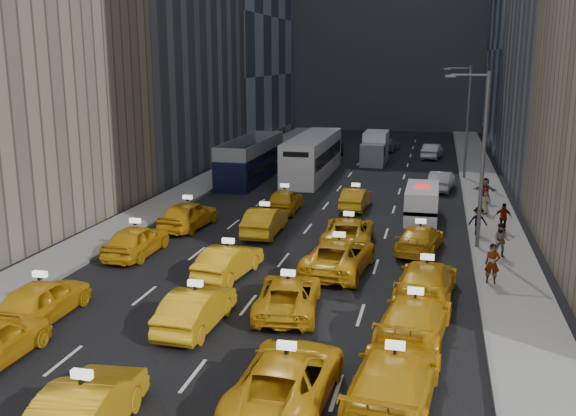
# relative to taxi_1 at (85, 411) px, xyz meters

# --- Properties ---
(ground) EXTENTS (160.00, 160.00, 0.00)m
(ground) POSITION_rel_taxi_1_xyz_m (1.43, 7.83, -0.81)
(ground) COLOR black
(ground) RESTS_ON ground
(sidewalk_west) EXTENTS (3.00, 90.00, 0.15)m
(sidewalk_west) POSITION_rel_taxi_1_xyz_m (-9.07, 32.83, -0.74)
(sidewalk_west) COLOR gray
(sidewalk_west) RESTS_ON ground
(sidewalk_east) EXTENTS (3.00, 90.00, 0.15)m
(sidewalk_east) POSITION_rel_taxi_1_xyz_m (11.93, 32.83, -0.74)
(sidewalk_east) COLOR gray
(sidewalk_east) RESTS_ON ground
(curb_west) EXTENTS (0.15, 90.00, 0.18)m
(curb_west) POSITION_rel_taxi_1_xyz_m (-7.62, 32.83, -0.72)
(curb_west) COLOR slate
(curb_west) RESTS_ON ground
(curb_east) EXTENTS (0.15, 90.00, 0.18)m
(curb_east) POSITION_rel_taxi_1_xyz_m (10.48, 32.83, -0.72)
(curb_east) COLOR slate
(curb_east) RESTS_ON ground
(streetlight_near) EXTENTS (2.15, 0.22, 9.00)m
(streetlight_near) POSITION_rel_taxi_1_xyz_m (10.61, 19.83, 4.11)
(streetlight_near) COLOR #595B60
(streetlight_near) RESTS_ON ground
(streetlight_far) EXTENTS (2.15, 0.22, 9.00)m
(streetlight_far) POSITION_rel_taxi_1_xyz_m (10.61, 39.83, 4.11)
(streetlight_far) COLOR #595B60
(streetlight_far) RESTS_ON ground
(taxi_1) EXTENTS (2.22, 5.08, 1.62)m
(taxi_1) POSITION_rel_taxi_1_xyz_m (0.00, 0.00, 0.00)
(taxi_1) COLOR orange
(taxi_1) RESTS_ON ground
(taxi_2) EXTENTS (2.74, 5.63, 1.54)m
(taxi_2) POSITION_rel_taxi_1_xyz_m (4.63, 2.96, -0.04)
(taxi_2) COLOR orange
(taxi_2) RESTS_ON ground
(taxi_3) EXTENTS (2.80, 5.83, 1.64)m
(taxi_3) POSITION_rel_taxi_1_xyz_m (7.60, 3.46, 0.01)
(taxi_3) COLOR orange
(taxi_3) RESTS_ON ground
(taxi_4) EXTENTS (1.89, 4.60, 1.56)m
(taxi_4) POSITION_rel_taxi_1_xyz_m (-5.71, 6.74, -0.03)
(taxi_4) COLOR orange
(taxi_4) RESTS_ON ground
(taxi_5) EXTENTS (1.71, 4.56, 1.49)m
(taxi_5) POSITION_rel_taxi_1_xyz_m (0.21, 7.31, -0.07)
(taxi_5) COLOR orange
(taxi_5) RESTS_ON ground
(taxi_6) EXTENTS (2.86, 5.21, 1.38)m
(taxi_6) POSITION_rel_taxi_1_xyz_m (3.14, 9.49, -0.12)
(taxi_6) COLOR orange
(taxi_6) RESTS_ON ground
(taxi_7) EXTENTS (2.83, 5.63, 1.57)m
(taxi_7) POSITION_rel_taxi_1_xyz_m (7.99, 8.11, -0.03)
(taxi_7) COLOR orange
(taxi_7) RESTS_ON ground
(taxi_8) EXTENTS (1.88, 4.65, 1.58)m
(taxi_8) POSITION_rel_taxi_1_xyz_m (-5.86, 14.84, -0.02)
(taxi_8) COLOR orange
(taxi_8) RESTS_ON ground
(taxi_9) EXTENTS (2.15, 4.62, 1.46)m
(taxi_9) POSITION_rel_taxi_1_xyz_m (-0.40, 12.90, -0.08)
(taxi_9) COLOR orange
(taxi_9) RESTS_ON ground
(taxi_10) EXTENTS (3.08, 5.84, 1.57)m
(taxi_10) POSITION_rel_taxi_1_xyz_m (4.33, 14.69, -0.03)
(taxi_10) COLOR orange
(taxi_10) RESTS_ON ground
(taxi_11) EXTENTS (2.68, 5.62, 1.58)m
(taxi_11) POSITION_rel_taxi_1_xyz_m (8.31, 12.10, -0.02)
(taxi_11) COLOR orange
(taxi_11) RESTS_ON ground
(taxi_12) EXTENTS (2.33, 4.94, 1.63)m
(taxi_12) POSITION_rel_taxi_1_xyz_m (-5.30, 20.33, 0.01)
(taxi_12) COLOR orange
(taxi_12) RESTS_ON ground
(taxi_13) EXTENTS (1.69, 4.69, 1.54)m
(taxi_13) POSITION_rel_taxi_1_xyz_m (-0.67, 20.10, -0.04)
(taxi_13) COLOR orange
(taxi_13) RESTS_ON ground
(taxi_14) EXTENTS (2.82, 5.58, 1.51)m
(taxi_14) POSITION_rel_taxi_1_xyz_m (4.17, 18.97, -0.05)
(taxi_14) COLOR orange
(taxi_14) RESTS_ON ground
(taxi_15) EXTENTS (2.57, 4.98, 1.38)m
(taxi_15) POSITION_rel_taxi_1_xyz_m (7.85, 18.76, -0.12)
(taxi_15) COLOR orange
(taxi_15) RESTS_ON ground
(taxi_16) EXTENTS (1.88, 4.49, 1.52)m
(taxi_16) POSITION_rel_taxi_1_xyz_m (-0.83, 25.52, -0.05)
(taxi_16) COLOR orange
(taxi_16) RESTS_ON ground
(taxi_17) EXTENTS (1.67, 4.24, 1.37)m
(taxi_17) POSITION_rel_taxi_1_xyz_m (3.45, 27.45, -0.12)
(taxi_17) COLOR orange
(taxi_17) RESTS_ON ground
(nypd_van) EXTENTS (2.17, 5.09, 2.15)m
(nypd_van) POSITION_rel_taxi_1_xyz_m (7.73, 25.69, 0.16)
(nypd_van) COLOR silver
(nypd_van) RESTS_ON ground
(double_decker) EXTENTS (3.78, 11.48, 3.28)m
(double_decker) POSITION_rel_taxi_1_xyz_m (-6.01, 35.61, 0.81)
(double_decker) COLOR black
(double_decker) RESTS_ON ground
(city_bus) EXTENTS (3.70, 13.23, 3.37)m
(city_bus) POSITION_rel_taxi_1_xyz_m (-1.49, 38.32, 0.86)
(city_bus) COLOR silver
(city_bus) RESTS_ON ground
(box_truck) EXTENTS (2.63, 6.36, 2.84)m
(box_truck) POSITION_rel_taxi_1_xyz_m (2.83, 46.55, 0.58)
(box_truck) COLOR white
(box_truck) RESTS_ON ground
(misc_car_0) EXTENTS (2.06, 4.55, 1.45)m
(misc_car_0) POSITION_rel_taxi_1_xyz_m (8.89, 34.82, -0.09)
(misc_car_0) COLOR #AFB1B7
(misc_car_0) RESTS_ON ground
(misc_car_1) EXTENTS (3.22, 6.19, 1.67)m
(misc_car_1) POSITION_rel_taxi_1_xyz_m (-4.56, 47.51, 0.02)
(misc_car_1) COLOR black
(misc_car_1) RESTS_ON ground
(misc_car_2) EXTENTS (2.55, 4.95, 1.37)m
(misc_car_2) POSITION_rel_taxi_1_xyz_m (3.40, 54.52, -0.13)
(misc_car_2) COLOR gray
(misc_car_2) RESTS_ON ground
(misc_car_3) EXTENTS (2.18, 4.27, 1.39)m
(misc_car_3) POSITION_rel_taxi_1_xyz_m (-1.66, 51.36, -0.12)
(misc_car_3) COLOR black
(misc_car_3) RESTS_ON ground
(misc_car_4) EXTENTS (2.12, 4.55, 1.44)m
(misc_car_4) POSITION_rel_taxi_1_xyz_m (8.03, 50.52, -0.09)
(misc_car_4) COLOR #B8BAC0
(misc_car_4) RESTS_ON ground
(pedestrian_0) EXTENTS (0.66, 0.45, 1.75)m
(pedestrian_0) POSITION_rel_taxi_1_xyz_m (11.03, 14.29, 0.21)
(pedestrian_0) COLOR gray
(pedestrian_0) RESTS_ON sidewalk_east
(pedestrian_1) EXTENTS (0.92, 0.66, 1.71)m
(pedestrian_1) POSITION_rel_taxi_1_xyz_m (11.72, 18.20, 0.19)
(pedestrian_1) COLOR gray
(pedestrian_1) RESTS_ON sidewalk_east
(pedestrian_2) EXTENTS (1.03, 0.47, 1.57)m
(pedestrian_2) POSITION_rel_taxi_1_xyz_m (10.85, 22.15, 0.12)
(pedestrian_2) COLOR gray
(pedestrian_2) RESTS_ON sidewalk_east
(pedestrian_3) EXTENTS (0.97, 0.48, 1.62)m
(pedestrian_3) POSITION_rel_taxi_1_xyz_m (12.25, 23.23, 0.15)
(pedestrian_3) COLOR gray
(pedestrian_3) RESTS_ON sidewalk_east
(pedestrian_4) EXTENTS (0.83, 0.56, 1.57)m
(pedestrian_4) POSITION_rel_taxi_1_xyz_m (11.52, 27.30, 0.13)
(pedestrian_4) COLOR gray
(pedestrian_4) RESTS_ON sidewalk_east
(pedestrian_5) EXTENTS (1.61, 0.79, 1.67)m
(pedestrian_5) POSITION_rel_taxi_1_xyz_m (11.75, 30.60, 0.17)
(pedestrian_5) COLOR gray
(pedestrian_5) RESTS_ON sidewalk_east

